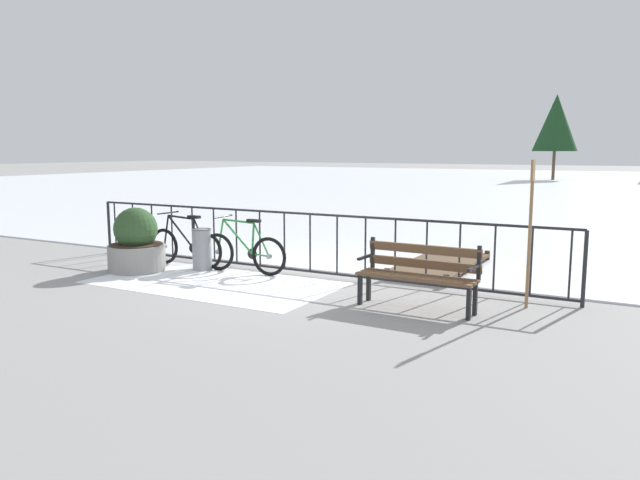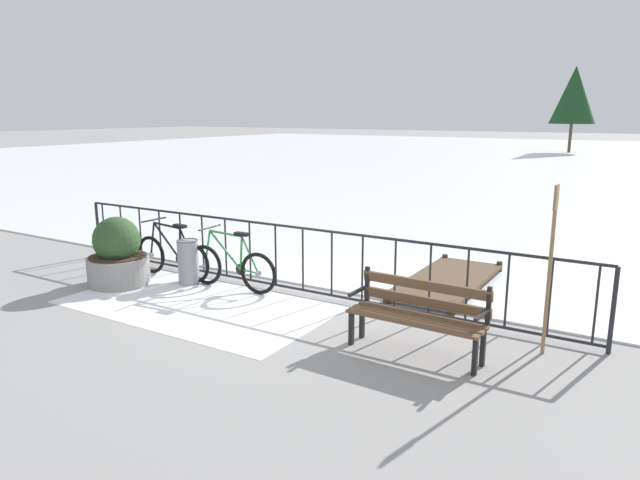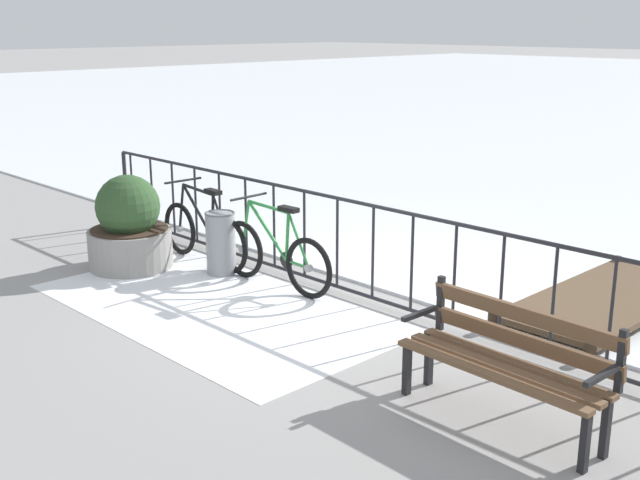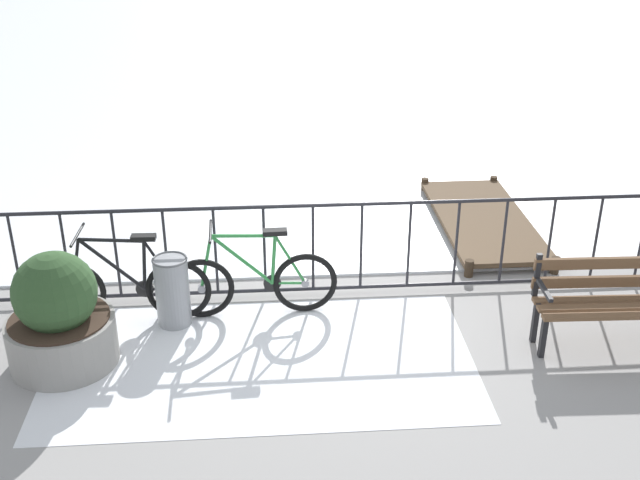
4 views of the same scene
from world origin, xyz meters
name	(u,v)px [view 2 (image 2 of 4)]	position (x,y,z in m)	size (l,w,h in m)	color
ground_plane	(289,292)	(0.00, 0.00, 0.00)	(160.00, 160.00, 0.00)	gray
frozen_pond	(571,162)	(0.00, 28.40, 0.01)	(80.00, 56.00, 0.03)	white
snow_patch	(197,304)	(-0.82, -1.20, 0.00)	(3.95, 2.15, 0.01)	white
railing_fence	(289,258)	(0.00, 0.00, 0.56)	(9.06, 0.06, 1.07)	#232328
bicycle_near_railing	(231,267)	(-0.88, -0.34, 0.37)	(1.71, 0.52, 0.97)	black
bicycle_second	(172,257)	(-2.16, -0.35, 0.37)	(1.71, 0.52, 0.97)	black
park_bench	(419,311)	(2.57, -1.11, 0.51)	(1.61, 0.53, 0.89)	brown
planter_with_shrub	(118,256)	(-2.64, -1.07, 0.48)	(0.99, 0.99, 1.12)	gray
trash_bin	(188,261)	(-1.69, -0.46, 0.37)	(0.35, 0.35, 0.73)	gray
oar_upright	(551,259)	(3.84, -0.39, 1.14)	(0.04, 0.16, 1.98)	#937047
wooden_dock	(448,280)	(2.02, 1.57, 0.12)	(1.10, 2.64, 0.20)	brown
tree_far_west	(574,95)	(-1.29, 36.45, 3.92)	(3.00, 3.00, 5.86)	brown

